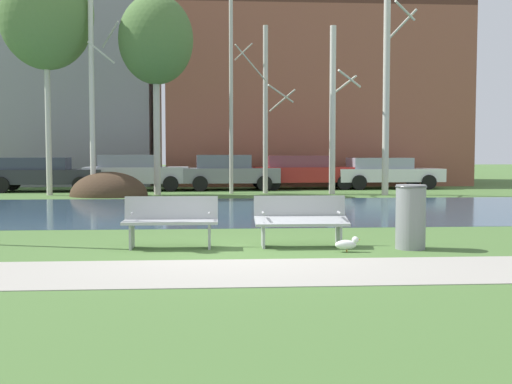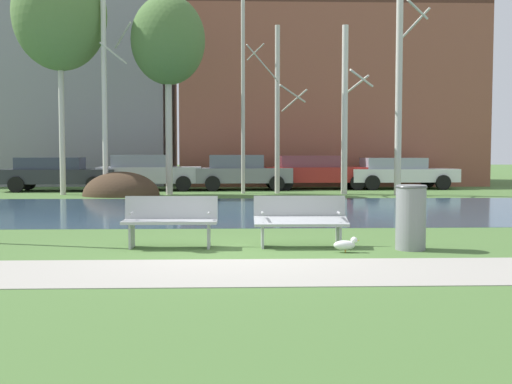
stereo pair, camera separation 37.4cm
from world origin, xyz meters
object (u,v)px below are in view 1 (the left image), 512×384
(seagull, at_px, (347,244))
(parked_hatch_third_grey, at_px, (229,172))
(parked_suv_fifth_white, at_px, (385,172))
(bench_left, at_px, (171,220))
(trash_bin, at_px, (411,216))
(parked_wagon_fourth_red, at_px, (303,171))
(parked_van_nearest_dark, at_px, (43,173))
(bench_right, at_px, (301,219))
(parked_sedan_second_silver, at_px, (135,172))

(seagull, xyz_separation_m, parked_hatch_third_grey, (-1.50, 17.14, 0.66))
(parked_hatch_third_grey, height_order, parked_suv_fifth_white, parked_hatch_third_grey)
(bench_left, height_order, trash_bin, trash_bin)
(parked_hatch_third_grey, relative_size, parked_wagon_fourth_red, 0.87)
(trash_bin, distance_m, parked_suv_fifth_white, 17.96)
(trash_bin, height_order, parked_suv_fifth_white, parked_suv_fifth_white)
(bench_left, relative_size, parked_suv_fifth_white, 0.34)
(parked_van_nearest_dark, bearing_deg, trash_bin, -57.74)
(bench_left, distance_m, parked_suv_fifth_white, 18.99)
(bench_right, height_order, trash_bin, trash_bin)
(parked_sedan_second_silver, bearing_deg, trash_bin, -68.47)
(bench_left, xyz_separation_m, parked_wagon_fourth_red, (4.68, 17.01, 0.31))
(parked_sedan_second_silver, height_order, parked_suv_fifth_white, parked_sedan_second_silver)
(bench_right, xyz_separation_m, parked_wagon_fourth_red, (2.45, 17.01, 0.31))
(bench_left, height_order, parked_hatch_third_grey, parked_hatch_third_grey)
(bench_left, xyz_separation_m, parked_hatch_third_grey, (1.40, 16.48, 0.32))
(trash_bin, bearing_deg, seagull, -166.64)
(bench_right, bearing_deg, parked_hatch_third_grey, 92.87)
(seagull, relative_size, parked_van_nearest_dark, 0.09)
(bench_left, distance_m, parked_van_nearest_dark, 17.14)
(bench_right, height_order, parked_wagon_fourth_red, parked_wagon_fourth_red)
(trash_bin, xyz_separation_m, parked_hatch_third_grey, (-2.63, 16.87, 0.23))
(bench_left, relative_size, parked_hatch_third_grey, 0.39)
(parked_hatch_third_grey, height_order, parked_wagon_fourth_red, parked_hatch_third_grey)
(parked_sedan_second_silver, distance_m, parked_suv_fifth_white, 10.95)
(bench_right, xyz_separation_m, parked_sedan_second_silver, (-4.78, 16.32, 0.32))
(parked_suv_fifth_white, bearing_deg, parked_van_nearest_dark, -175.73)
(parked_suv_fifth_white, bearing_deg, parked_sedan_second_silver, -176.24)
(bench_right, distance_m, parked_van_nearest_dark, 18.07)
(parked_hatch_third_grey, bearing_deg, parked_sedan_second_silver, -177.67)
(parked_van_nearest_dark, xyz_separation_m, parked_sedan_second_silver, (3.72, 0.38, 0.04))
(parked_sedan_second_silver, xyz_separation_m, parked_hatch_third_grey, (3.96, 0.16, -0.01))
(bench_left, distance_m, parked_hatch_third_grey, 16.54)
(seagull, distance_m, parked_suv_fifth_white, 18.53)
(parked_sedan_second_silver, distance_m, parked_hatch_third_grey, 3.96)
(bench_right, bearing_deg, seagull, -44.22)
(parked_sedan_second_silver, relative_size, parked_wagon_fourth_red, 0.92)
(parked_van_nearest_dark, distance_m, parked_suv_fifth_white, 14.68)
(bench_right, relative_size, parked_hatch_third_grey, 0.39)
(parked_sedan_second_silver, bearing_deg, bench_left, -81.11)
(parked_hatch_third_grey, distance_m, parked_suv_fifth_white, 6.99)
(parked_van_nearest_dark, bearing_deg, parked_hatch_third_grey, 4.00)
(parked_van_nearest_dark, xyz_separation_m, parked_hatch_third_grey, (7.67, 0.54, 0.04))
(bench_left, distance_m, parked_sedan_second_silver, 16.52)
(bench_right, distance_m, parked_wagon_fourth_red, 17.19)
(parked_sedan_second_silver, relative_size, parked_hatch_third_grey, 1.06)
(parked_wagon_fourth_red, bearing_deg, parked_suv_fifth_white, 0.42)
(bench_left, xyz_separation_m, parked_sedan_second_silver, (-2.55, 16.32, 0.32))
(trash_bin, bearing_deg, parked_hatch_third_grey, 98.88)
(parked_wagon_fourth_red, bearing_deg, bench_left, -105.37)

